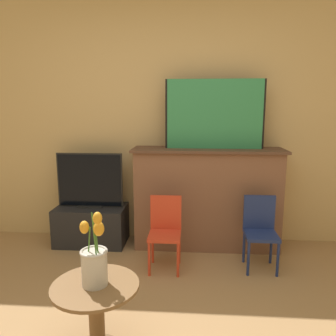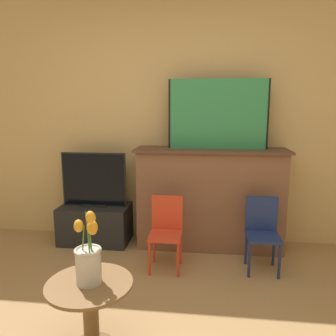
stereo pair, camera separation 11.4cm
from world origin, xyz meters
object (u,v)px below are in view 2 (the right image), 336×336
object	(u,v)px
chair_blue	(262,229)
tv_monitor	(94,180)
chair_red	(166,228)
vase_tulips	(88,259)
painting	(218,114)

from	to	relation	value
chair_blue	tv_monitor	bearing A→B (deg)	166.15
chair_red	vase_tulips	size ratio (longest dim) A/B	1.43
chair_blue	chair_red	bearing A→B (deg)	-175.27
chair_red	vase_tulips	bearing A→B (deg)	-105.67
painting	vase_tulips	world-z (taller)	painting
chair_red	chair_blue	bearing A→B (deg)	4.73
painting	chair_red	xyz separation A→B (m)	(-0.45, -0.52, -1.00)
painting	vase_tulips	distance (m)	1.94
painting	vase_tulips	size ratio (longest dim) A/B	2.14
painting	vase_tulips	xyz separation A→B (m)	(-0.75, -1.61, -0.78)
chair_red	painting	bearing A→B (deg)	49.16
chair_red	vase_tulips	world-z (taller)	vase_tulips
tv_monitor	chair_red	size ratio (longest dim) A/B	1.05
tv_monitor	vase_tulips	distance (m)	1.66
tv_monitor	chair_blue	size ratio (longest dim) A/B	1.05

